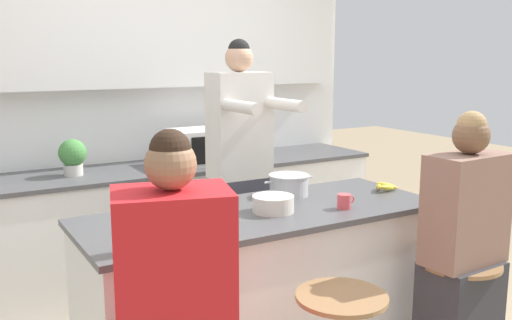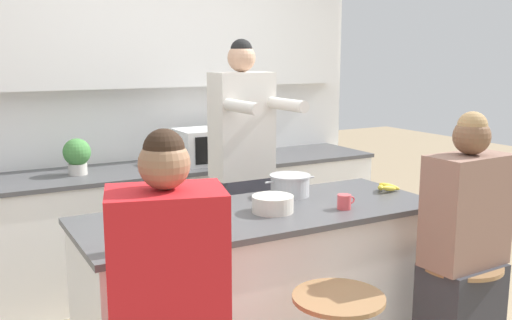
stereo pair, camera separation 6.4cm
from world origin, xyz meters
The scene contains 13 objects.
wall_back centered at (0.00, 1.82, 1.54)m, with size 3.73×0.22×2.70m.
back_counter centered at (0.00, 1.50, 0.44)m, with size 3.46×0.67×0.88m.
kitchen_island centered at (0.00, 0.00, 0.46)m, with size 1.88×0.73×0.91m.
person_cooking centered at (0.24, 0.68, 0.89)m, with size 0.37×0.58×1.79m.
person_seated_near centered at (0.75, -0.64, 0.65)m, with size 0.42×0.28×1.44m.
cooking_pot centered at (0.29, 0.20, 0.97)m, with size 0.32×0.23×0.12m.
fruit_bowl centered at (-0.50, -0.14, 0.94)m, with size 0.20×0.20×0.06m.
mixing_bowl_steel centered at (0.03, -0.05, 0.95)m, with size 0.21×0.21×0.08m.
coffee_cup_near centered at (0.38, -0.18, 0.95)m, with size 0.10×0.07×0.08m.
banana_bunch centered at (0.83, 0.01, 0.94)m, with size 0.17×0.12×0.06m.
juice_carton centered at (-0.73, -0.28, 1.01)m, with size 0.08×0.08×0.20m.
microwave centered at (0.39, 1.46, 1.02)m, with size 0.55×0.37×0.26m.
potted_plant centered at (-0.61, 1.50, 1.02)m, with size 0.19×0.19×0.25m.
Camera 2 is at (-1.39, -2.44, 1.69)m, focal length 40.00 mm.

